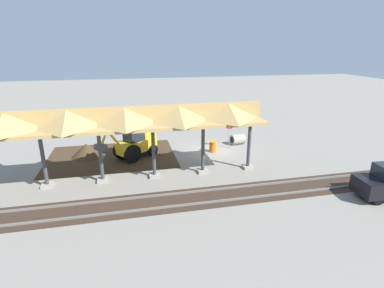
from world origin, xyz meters
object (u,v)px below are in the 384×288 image
at_px(backhoe, 135,142).
at_px(stop_sign, 229,128).
at_px(traffic_barrel, 213,147).
at_px(concrete_pipe, 238,139).

bearing_deg(backhoe, stop_sign, -176.02).
height_order(backhoe, traffic_barrel, backhoe).
bearing_deg(stop_sign, concrete_pipe, -143.21).
height_order(concrete_pipe, traffic_barrel, concrete_pipe).
xyz_separation_m(stop_sign, backhoe, (8.00, 0.56, -0.51)).
height_order(stop_sign, backhoe, backhoe).
xyz_separation_m(backhoe, traffic_barrel, (-6.35, 0.10, -0.82)).
xyz_separation_m(stop_sign, concrete_pipe, (-1.13, -0.85, -1.32)).
height_order(backhoe, concrete_pipe, backhoe).
bearing_deg(stop_sign, traffic_barrel, 21.71).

